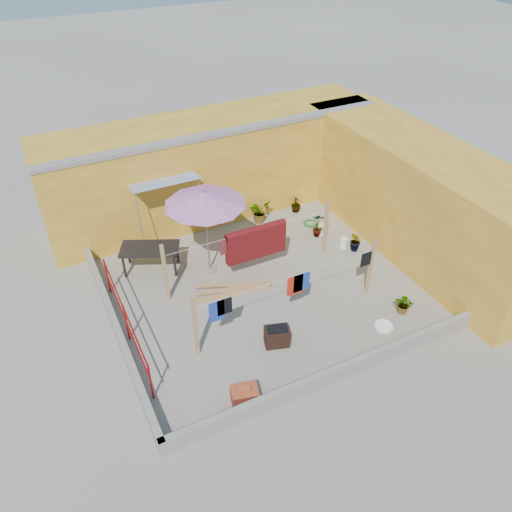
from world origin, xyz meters
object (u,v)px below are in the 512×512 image
brick_stack (245,396)px  brazier (277,336)px  water_jug_a (344,243)px  plant_back_a (259,211)px  green_hose (311,223)px  water_jug_b (321,229)px  white_basin (384,326)px  patio_umbrella (205,199)px  outdoor_table (150,250)px

brick_stack → brazier: size_ratio=0.97×
water_jug_a → plant_back_a: plant_back_a is taller
green_hose → brazier: bearing=-130.3°
water_jug_a → water_jug_b: (-0.21, 0.96, -0.01)m
white_basin → water_jug_b: bearing=78.6°
white_basin → green_hose: white_basin is taller
water_jug_a → plant_back_a: size_ratio=0.50×
green_hose → water_jug_a: bearing=-82.6°
patio_umbrella → white_basin: (3.08, -4.19, -2.36)m
brazier → water_jug_b: (3.59, 3.62, -0.10)m
patio_umbrella → water_jug_a: patio_umbrella is taller
brick_stack → plant_back_a: plant_back_a is taller
patio_umbrella → plant_back_a: (2.51, 1.73, -2.03)m
outdoor_table → white_basin: bearing=-47.5°
water_jug_b → patio_umbrella: bearing=-177.6°
water_jug_b → brazier: bearing=-134.8°
water_jug_b → outdoor_table: bearing=173.3°
patio_umbrella → brazier: size_ratio=4.10×
water_jug_b → water_jug_a: bearing=-77.7°
outdoor_table → water_jug_a: size_ratio=4.88×
outdoor_table → water_jug_b: bearing=-6.7°
water_jug_a → plant_back_a: (-1.65, 2.53, 0.21)m
brick_stack → water_jug_a: 6.53m
water_jug_a → white_basin: bearing=-107.8°
brick_stack → plant_back_a: (3.60, 6.40, 0.16)m
outdoor_table → green_hose: (5.45, -0.01, -0.67)m
brazier → brick_stack: bearing=-140.0°
water_jug_b → plant_back_a: size_ratio=0.49×
water_jug_a → water_jug_b: 0.98m
outdoor_table → brick_stack: 5.51m
brick_stack → water_jug_a: bearing=36.4°
patio_umbrella → green_hose: bearing=11.4°
outdoor_table → plant_back_a: size_ratio=2.46×
brazier → water_jug_a: 4.64m
plant_back_a → white_basin: bearing=-84.6°
patio_umbrella → water_jug_a: (4.17, -0.79, -2.24)m
brazier → water_jug_b: bearing=45.2°
patio_umbrella → brick_stack: 5.27m
water_jug_b → brick_stack: bearing=-136.2°
outdoor_table → brazier: 4.66m
outdoor_table → white_basin: size_ratio=3.76×
brazier → plant_back_a: (2.15, 5.18, 0.12)m
patio_umbrella → plant_back_a: 3.66m
patio_umbrella → outdoor_table: size_ratio=1.52×
outdoor_table → water_jug_a: (5.65, -1.60, -0.53)m
white_basin → brazier: bearing=164.8°
water_jug_b → green_hose: (0.00, 0.63, -0.13)m
outdoor_table → white_basin: 6.79m
water_jug_b → plant_back_a: 2.14m
brazier → white_basin: (2.71, -0.74, -0.22)m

